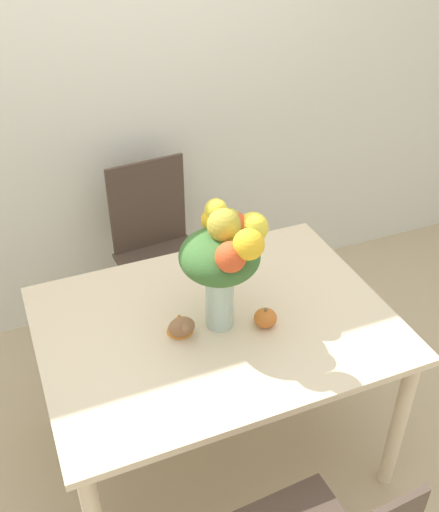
{
  "coord_description": "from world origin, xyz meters",
  "views": [
    {
      "loc": [
        -0.64,
        -1.58,
        2.24
      ],
      "look_at": [
        0.01,
        -0.02,
        1.05
      ],
      "focal_mm": 42.0,
      "sensor_mm": 36.0,
      "label": 1
    }
  ],
  "objects_px": {
    "turkey_figurine": "(180,324)",
    "dining_chair_near_window": "(160,253)",
    "pumpkin": "(265,318)",
    "flower_vase": "(224,255)"
  },
  "relations": [
    {
      "from": "pumpkin",
      "to": "dining_chair_near_window",
      "type": "bearing_deg",
      "value": 97.83
    },
    {
      "from": "turkey_figurine",
      "to": "dining_chair_near_window",
      "type": "relative_size",
      "value": 0.14
    },
    {
      "from": "flower_vase",
      "to": "turkey_figurine",
      "type": "xyz_separation_m",
      "value": [
        -0.17,
        0.0,
        -0.27
      ]
    },
    {
      "from": "pumpkin",
      "to": "turkey_figurine",
      "type": "bearing_deg",
      "value": 165.09
    },
    {
      "from": "turkey_figurine",
      "to": "dining_chair_near_window",
      "type": "height_order",
      "value": "dining_chair_near_window"
    },
    {
      "from": "pumpkin",
      "to": "dining_chair_near_window",
      "type": "distance_m",
      "value": 0.98
    },
    {
      "from": "flower_vase",
      "to": "dining_chair_near_window",
      "type": "bearing_deg",
      "value": 89.57
    },
    {
      "from": "dining_chair_near_window",
      "to": "turkey_figurine",
      "type": "bearing_deg",
      "value": -106.3
    },
    {
      "from": "pumpkin",
      "to": "turkey_figurine",
      "type": "relative_size",
      "value": 0.64
    },
    {
      "from": "pumpkin",
      "to": "dining_chair_near_window",
      "type": "height_order",
      "value": "dining_chair_near_window"
    }
  ]
}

